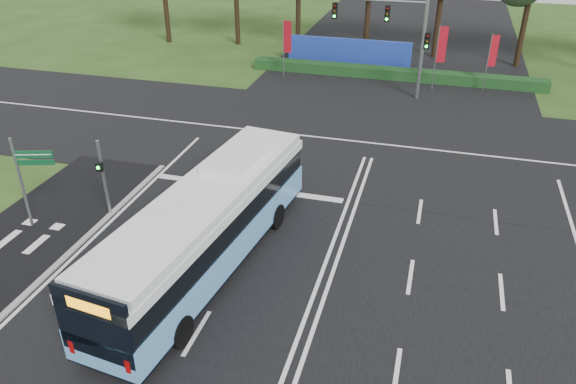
% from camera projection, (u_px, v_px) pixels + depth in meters
% --- Properties ---
extents(ground, '(120.00, 120.00, 0.00)m').
position_uv_depth(ground, '(326.00, 264.00, 22.13)').
color(ground, '#254617').
rests_on(ground, ground).
extents(road_main, '(20.00, 120.00, 0.04)m').
position_uv_depth(road_main, '(326.00, 263.00, 22.12)').
color(road_main, black).
rests_on(road_main, ground).
extents(road_cross, '(120.00, 14.00, 0.05)m').
position_uv_depth(road_cross, '(370.00, 143.00, 32.22)').
color(road_cross, black).
rests_on(road_cross, ground).
extents(bike_path, '(5.00, 18.00, 0.06)m').
position_uv_depth(bike_path, '(6.00, 256.00, 22.53)').
color(bike_path, black).
rests_on(bike_path, ground).
extents(kerb_strip, '(0.25, 18.00, 0.12)m').
position_uv_depth(kerb_strip, '(57.00, 265.00, 21.95)').
color(kerb_strip, gray).
rests_on(kerb_strip, ground).
extents(city_bus, '(4.19, 12.99, 3.66)m').
position_uv_depth(city_bus, '(207.00, 227.00, 21.06)').
color(city_bus, '#61A1E2').
rests_on(city_bus, ground).
extents(pedestrian_signal, '(0.33, 0.43, 3.63)m').
position_uv_depth(pedestrian_signal, '(103.00, 176.00, 24.41)').
color(pedestrian_signal, gray).
rests_on(pedestrian_signal, ground).
extents(street_sign, '(1.57, 0.55, 4.19)m').
position_uv_depth(street_sign, '(27.00, 173.00, 23.27)').
color(street_sign, gray).
rests_on(street_sign, ground).
extents(banner_flag_left, '(0.64, 0.07, 4.35)m').
position_uv_depth(banner_flag_left, '(286.00, 40.00, 41.75)').
color(banner_flag_left, gray).
rests_on(banner_flag_left, ground).
extents(banner_flag_mid, '(0.66, 0.27, 4.64)m').
position_uv_depth(banner_flag_mid, '(440.00, 49.00, 38.92)').
color(banner_flag_mid, gray).
rests_on(banner_flag_mid, ground).
extents(banner_flag_right, '(0.58, 0.24, 4.10)m').
position_uv_depth(banner_flag_right, '(492.00, 54.00, 38.93)').
color(banner_flag_right, gray).
rests_on(banner_flag_right, ground).
extents(traffic_light_gantry, '(8.41, 0.28, 7.00)m').
position_uv_depth(traffic_light_gantry, '(397.00, 29.00, 37.07)').
color(traffic_light_gantry, gray).
rests_on(traffic_light_gantry, ground).
extents(hedge, '(22.00, 1.20, 0.80)m').
position_uv_depth(hedge, '(394.00, 74.00, 42.56)').
color(hedge, '#133617').
rests_on(hedge, ground).
extents(blue_hoarding, '(10.00, 0.30, 2.20)m').
position_uv_depth(blue_hoarding, '(349.00, 52.00, 45.27)').
color(blue_hoarding, '#1E39A7').
rests_on(blue_hoarding, ground).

